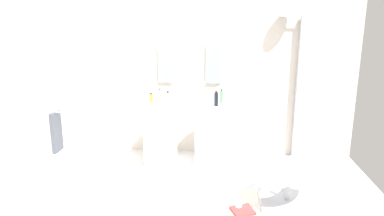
{
  "coord_description": "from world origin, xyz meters",
  "views": [
    {
      "loc": [
        0.55,
        -3.32,
        1.89
      ],
      "look_at": [
        0.15,
        0.55,
        0.95
      ],
      "focal_mm": 31.51,
      "sensor_mm": 36.0,
      "label": 1
    }
  ],
  "objects_px": {
    "pedestal_sink_left": "(161,132)",
    "soap_bottle_amber": "(151,98)",
    "coffee_mug": "(238,205)",
    "pedestal_sink_right": "(211,133)",
    "soap_bottle_blue": "(216,99)",
    "towel_rack": "(54,133)",
    "soap_bottle_black": "(216,99)",
    "shower_column": "(300,85)",
    "soap_bottle_green": "(221,97)",
    "lounge_chair": "(288,175)",
    "soap_bottle_clear": "(160,95)",
    "soap_bottle_white": "(168,97)",
    "magazine_red": "(243,211)"
  },
  "relations": [
    {
      "from": "pedestal_sink_right",
      "to": "magazine_red",
      "type": "height_order",
      "value": "pedestal_sink_right"
    },
    {
      "from": "towel_rack",
      "to": "soap_bottle_blue",
      "type": "relative_size",
      "value": 5.14
    },
    {
      "from": "towel_rack",
      "to": "coffee_mug",
      "type": "relative_size",
      "value": 10.96
    },
    {
      "from": "soap_bottle_clear",
      "to": "shower_column",
      "type": "bearing_deg",
      "value": 7.88
    },
    {
      "from": "soap_bottle_amber",
      "to": "pedestal_sink_left",
      "type": "bearing_deg",
      "value": 25.52
    },
    {
      "from": "shower_column",
      "to": "soap_bottle_black",
      "type": "distance_m",
      "value": 1.3
    },
    {
      "from": "soap_bottle_white",
      "to": "soap_bottle_amber",
      "type": "bearing_deg",
      "value": -159.07
    },
    {
      "from": "lounge_chair",
      "to": "shower_column",
      "type": "bearing_deg",
      "value": 75.48
    },
    {
      "from": "towel_rack",
      "to": "soap_bottle_amber",
      "type": "relative_size",
      "value": 6.75
    },
    {
      "from": "soap_bottle_amber",
      "to": "soap_bottle_black",
      "type": "distance_m",
      "value": 0.89
    },
    {
      "from": "pedestal_sink_left",
      "to": "soap_bottle_clear",
      "type": "relative_size",
      "value": 5.88
    },
    {
      "from": "pedestal_sink_right",
      "to": "soap_bottle_blue",
      "type": "height_order",
      "value": "soap_bottle_blue"
    },
    {
      "from": "magazine_red",
      "to": "soap_bottle_amber",
      "type": "distance_m",
      "value": 1.93
    },
    {
      "from": "shower_column",
      "to": "lounge_chair",
      "type": "distance_m",
      "value": 1.64
    },
    {
      "from": "pedestal_sink_right",
      "to": "soap_bottle_amber",
      "type": "height_order",
      "value": "soap_bottle_amber"
    },
    {
      "from": "pedestal_sink_left",
      "to": "soap_bottle_black",
      "type": "relative_size",
      "value": 5.0
    },
    {
      "from": "shower_column",
      "to": "soap_bottle_green",
      "type": "bearing_deg",
      "value": -160.94
    },
    {
      "from": "soap_bottle_black",
      "to": "shower_column",
      "type": "bearing_deg",
      "value": 25.18
    },
    {
      "from": "lounge_chair",
      "to": "coffee_mug",
      "type": "height_order",
      "value": "lounge_chair"
    },
    {
      "from": "pedestal_sink_left",
      "to": "coffee_mug",
      "type": "xyz_separation_m",
      "value": [
        1.06,
        -1.18,
        -0.41
      ]
    },
    {
      "from": "pedestal_sink_left",
      "to": "soap_bottle_amber",
      "type": "xyz_separation_m",
      "value": [
        -0.11,
        -0.05,
        0.49
      ]
    },
    {
      "from": "magazine_red",
      "to": "soap_bottle_green",
      "type": "bearing_deg",
      "value": 79.04
    },
    {
      "from": "pedestal_sink_left",
      "to": "coffee_mug",
      "type": "relative_size",
      "value": 11.32
    },
    {
      "from": "shower_column",
      "to": "soap_bottle_blue",
      "type": "height_order",
      "value": "shower_column"
    },
    {
      "from": "lounge_chair",
      "to": "pedestal_sink_right",
      "type": "bearing_deg",
      "value": 130.73
    },
    {
      "from": "pedestal_sink_right",
      "to": "towel_rack",
      "type": "relative_size",
      "value": 1.03
    },
    {
      "from": "pedestal_sink_left",
      "to": "towel_rack",
      "type": "relative_size",
      "value": 1.03
    },
    {
      "from": "towel_rack",
      "to": "soap_bottle_black",
      "type": "height_order",
      "value": "soap_bottle_black"
    },
    {
      "from": "pedestal_sink_left",
      "to": "shower_column",
      "type": "xyz_separation_m",
      "value": [
        1.95,
        0.41,
        0.62
      ]
    },
    {
      "from": "shower_column",
      "to": "soap_bottle_clear",
      "type": "bearing_deg",
      "value": -172.12
    },
    {
      "from": "lounge_chair",
      "to": "towel_rack",
      "type": "xyz_separation_m",
      "value": [
        -2.74,
        0.28,
        0.28
      ]
    },
    {
      "from": "soap_bottle_green",
      "to": "soap_bottle_amber",
      "type": "bearing_deg",
      "value": -175.27
    },
    {
      "from": "lounge_chair",
      "to": "pedestal_sink_left",
      "type": "bearing_deg",
      "value": 147.27
    },
    {
      "from": "towel_rack",
      "to": "soap_bottle_blue",
      "type": "distance_m",
      "value": 2.07
    },
    {
      "from": "lounge_chair",
      "to": "soap_bottle_white",
      "type": "xyz_separation_m",
      "value": [
        -1.47,
        1.05,
        0.6
      ]
    },
    {
      "from": "coffee_mug",
      "to": "pedestal_sink_right",
      "type": "bearing_deg",
      "value": 106.6
    },
    {
      "from": "lounge_chair",
      "to": "soap_bottle_black",
      "type": "relative_size",
      "value": 5.53
    },
    {
      "from": "soap_bottle_amber",
      "to": "soap_bottle_white",
      "type": "relative_size",
      "value": 0.95
    },
    {
      "from": "towel_rack",
      "to": "pedestal_sink_left",
      "type": "bearing_deg",
      "value": 32.21
    },
    {
      "from": "shower_column",
      "to": "soap_bottle_clear",
      "type": "relative_size",
      "value": 12.28
    },
    {
      "from": "magazine_red",
      "to": "soap_bottle_blue",
      "type": "distance_m",
      "value": 1.52
    },
    {
      "from": "lounge_chair",
      "to": "soap_bottle_blue",
      "type": "distance_m",
      "value": 1.37
    },
    {
      "from": "pedestal_sink_right",
      "to": "lounge_chair",
      "type": "relative_size",
      "value": 0.9
    },
    {
      "from": "pedestal_sink_right",
      "to": "pedestal_sink_left",
      "type": "bearing_deg",
      "value": 180.0
    },
    {
      "from": "soap_bottle_blue",
      "to": "magazine_red",
      "type": "bearing_deg",
      "value": -73.87
    },
    {
      "from": "soap_bottle_blue",
      "to": "soap_bottle_black",
      "type": "xyz_separation_m",
      "value": [
        0.01,
        -0.04,
        0.01
      ]
    },
    {
      "from": "lounge_chair",
      "to": "soap_bottle_amber",
      "type": "xyz_separation_m",
      "value": [
        -1.69,
        0.96,
        0.6
      ]
    },
    {
      "from": "coffee_mug",
      "to": "soap_bottle_green",
      "type": "bearing_deg",
      "value": 100.16
    },
    {
      "from": "lounge_chair",
      "to": "soap_bottle_clear",
      "type": "distance_m",
      "value": 2.07
    },
    {
      "from": "soap_bottle_clear",
      "to": "soap_bottle_amber",
      "type": "xyz_separation_m",
      "value": [
        -0.08,
        -0.19,
        -0.01
      ]
    }
  ]
}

